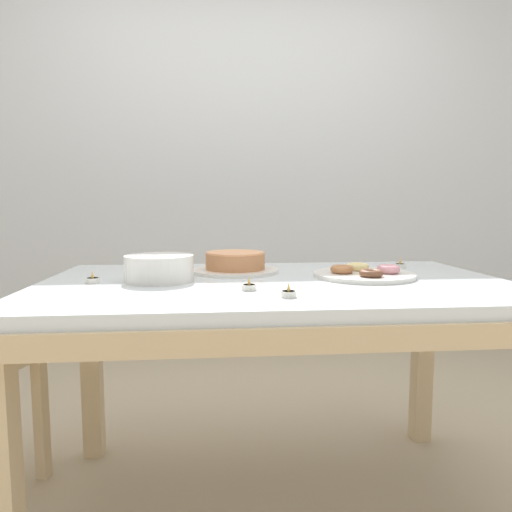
{
  "coord_description": "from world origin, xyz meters",
  "views": [
    {
      "loc": [
        -0.19,
        -1.4,
        0.98
      ],
      "look_at": [
        -0.05,
        0.15,
        0.82
      ],
      "focal_mm": 32.0,
      "sensor_mm": 36.0,
      "label": 1
    }
  ],
  "objects_px": {
    "plate_stack": "(159,268)",
    "tealight_near_cakes": "(289,293)",
    "cake_chocolate_round": "(235,263)",
    "tealight_near_front": "(400,265)",
    "pastry_platter": "(364,273)",
    "tealight_left_edge": "(249,287)",
    "tealight_right_edge": "(93,280)"
  },
  "relations": [
    {
      "from": "plate_stack",
      "to": "tealight_near_cakes",
      "type": "height_order",
      "value": "plate_stack"
    },
    {
      "from": "tealight_near_cakes",
      "to": "pastry_platter",
      "type": "bearing_deg",
      "value": 45.76
    },
    {
      "from": "pastry_platter",
      "to": "tealight_near_front",
      "type": "relative_size",
      "value": 8.14
    },
    {
      "from": "pastry_platter",
      "to": "tealight_right_edge",
      "type": "relative_size",
      "value": 8.14
    },
    {
      "from": "tealight_near_cakes",
      "to": "tealight_left_edge",
      "type": "xyz_separation_m",
      "value": [
        -0.09,
        0.11,
        0.0
      ]
    },
    {
      "from": "pastry_platter",
      "to": "tealight_left_edge",
      "type": "height_order",
      "value": "pastry_platter"
    },
    {
      "from": "cake_chocolate_round",
      "to": "tealight_right_edge",
      "type": "height_order",
      "value": "cake_chocolate_round"
    },
    {
      "from": "cake_chocolate_round",
      "to": "plate_stack",
      "type": "height_order",
      "value": "plate_stack"
    },
    {
      "from": "pastry_platter",
      "to": "tealight_left_edge",
      "type": "distance_m",
      "value": 0.44
    },
    {
      "from": "tealight_near_cakes",
      "to": "tealight_near_front",
      "type": "distance_m",
      "value": 0.72
    },
    {
      "from": "plate_stack",
      "to": "tealight_left_edge",
      "type": "distance_m",
      "value": 0.32
    },
    {
      "from": "tealight_near_front",
      "to": "plate_stack",
      "type": "bearing_deg",
      "value": -165.26
    },
    {
      "from": "plate_stack",
      "to": "tealight_near_cakes",
      "type": "distance_m",
      "value": 0.46
    },
    {
      "from": "pastry_platter",
      "to": "tealight_right_edge",
      "type": "height_order",
      "value": "pastry_platter"
    },
    {
      "from": "tealight_near_cakes",
      "to": "tealight_right_edge",
      "type": "bearing_deg",
      "value": 154.11
    },
    {
      "from": "tealight_near_cakes",
      "to": "plate_stack",
      "type": "bearing_deg",
      "value": 140.95
    },
    {
      "from": "plate_stack",
      "to": "cake_chocolate_round",
      "type": "bearing_deg",
      "value": 34.72
    },
    {
      "from": "cake_chocolate_round",
      "to": "plate_stack",
      "type": "distance_m",
      "value": 0.29
    },
    {
      "from": "plate_stack",
      "to": "tealight_near_front",
      "type": "relative_size",
      "value": 5.25
    },
    {
      "from": "pastry_platter",
      "to": "tealight_near_cakes",
      "type": "xyz_separation_m",
      "value": [
        -0.3,
        -0.31,
        -0.0
      ]
    },
    {
      "from": "cake_chocolate_round",
      "to": "tealight_left_edge",
      "type": "xyz_separation_m",
      "value": [
        0.02,
        -0.35,
        -0.02
      ]
    },
    {
      "from": "pastry_platter",
      "to": "tealight_near_front",
      "type": "height_order",
      "value": "pastry_platter"
    },
    {
      "from": "tealight_near_cakes",
      "to": "tealight_near_front",
      "type": "height_order",
      "value": "same"
    },
    {
      "from": "pastry_platter",
      "to": "cake_chocolate_round",
      "type": "bearing_deg",
      "value": 160.16
    },
    {
      "from": "pastry_platter",
      "to": "tealight_near_cakes",
      "type": "relative_size",
      "value": 8.14
    },
    {
      "from": "tealight_near_cakes",
      "to": "tealight_near_front",
      "type": "xyz_separation_m",
      "value": [
        0.51,
        0.51,
        0.0
      ]
    },
    {
      "from": "cake_chocolate_round",
      "to": "plate_stack",
      "type": "xyz_separation_m",
      "value": [
        -0.24,
        -0.17,
        0.01
      ]
    },
    {
      "from": "cake_chocolate_round",
      "to": "tealight_near_front",
      "type": "xyz_separation_m",
      "value": [
        0.62,
        0.06,
        -0.02
      ]
    },
    {
      "from": "cake_chocolate_round",
      "to": "plate_stack",
      "type": "bearing_deg",
      "value": -145.28
    },
    {
      "from": "cake_chocolate_round",
      "to": "tealight_right_edge",
      "type": "relative_size",
      "value": 7.54
    },
    {
      "from": "tealight_near_front",
      "to": "pastry_platter",
      "type": "bearing_deg",
      "value": -135.12
    },
    {
      "from": "pastry_platter",
      "to": "plate_stack",
      "type": "relative_size",
      "value": 1.55
    }
  ]
}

